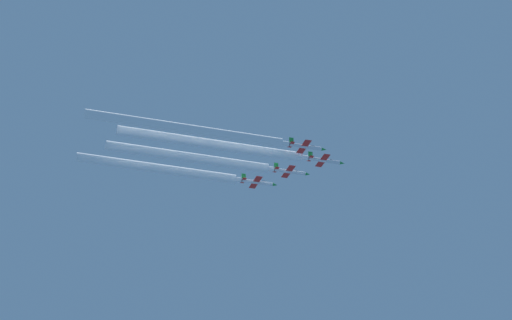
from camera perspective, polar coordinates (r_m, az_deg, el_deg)
The scene contains 8 objects.
jet_lead at distance 385.54m, azimuth 3.28°, elevation -0.03°, with size 8.74×12.72×3.06m.
jet_left_wingman at distance 390.42m, azimuth 1.65°, elevation -0.55°, with size 8.74×12.72×3.06m.
jet_right_wingman at distance 376.11m, azimuth 2.40°, elevation 0.63°, with size 8.74×12.72×3.06m.
jet_outer_left at distance 394.42m, azimuth 0.11°, elevation -1.06°, with size 8.74×12.72×3.06m.
smoke_trail_lead at distance 375.63m, azimuth -1.96°, elevation 0.74°, with size 2.93×61.54×2.93m.
smoke_trail_left_wingman at distance 382.14m, azimuth -3.07°, elevation 0.12°, with size 2.93×54.74×2.93m.
smoke_trail_right_wingman at distance 366.62m, azimuth -3.17°, elevation 1.46°, with size 2.93×63.73×2.93m.
smoke_trail_outer_left at distance 387.03m, azimuth -4.54°, elevation -0.41°, with size 2.93×53.99×2.93m.
Camera 1 is at (318.46, -115.48, 1.66)m, focal length 84.92 mm.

